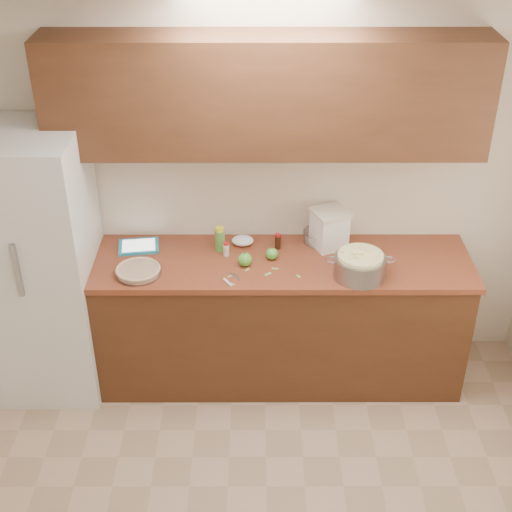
{
  "coord_description": "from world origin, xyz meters",
  "views": [
    {
      "loc": [
        -0.07,
        -2.38,
        3.33
      ],
      "look_at": [
        -0.06,
        1.43,
        0.98
      ],
      "focal_mm": 50.0,
      "sensor_mm": 36.0,
      "label": 1
    }
  ],
  "objects_px": {
    "tablet": "(139,246)",
    "pie": "(138,271)",
    "colander": "(360,266)",
    "flour_canister": "(329,228)"
  },
  "relations": [
    {
      "from": "colander",
      "to": "tablet",
      "type": "distance_m",
      "value": 1.45
    },
    {
      "from": "pie",
      "to": "tablet",
      "type": "height_order",
      "value": "pie"
    },
    {
      "from": "pie",
      "to": "colander",
      "type": "relative_size",
      "value": 0.68
    },
    {
      "from": "pie",
      "to": "flour_canister",
      "type": "xyz_separation_m",
      "value": [
        1.2,
        0.34,
        0.11
      ]
    },
    {
      "from": "pie",
      "to": "tablet",
      "type": "bearing_deg",
      "value": 97.52
    },
    {
      "from": "flour_canister",
      "to": "tablet",
      "type": "xyz_separation_m",
      "value": [
        -1.25,
        -0.02,
        -0.12
      ]
    },
    {
      "from": "pie",
      "to": "tablet",
      "type": "distance_m",
      "value": 0.32
    },
    {
      "from": "pie",
      "to": "colander",
      "type": "bearing_deg",
      "value": -1.02
    },
    {
      "from": "pie",
      "to": "tablet",
      "type": "xyz_separation_m",
      "value": [
        -0.04,
        0.32,
        -0.01
      ]
    },
    {
      "from": "tablet",
      "to": "pie",
      "type": "bearing_deg",
      "value": -90.15
    }
  ]
}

